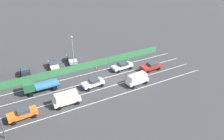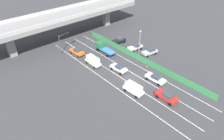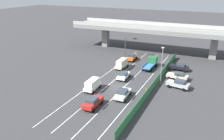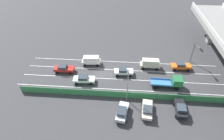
{
  "view_description": "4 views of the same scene",
  "coord_description": "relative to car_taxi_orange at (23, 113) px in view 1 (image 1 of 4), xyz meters",
  "views": [
    {
      "loc": [
        -33.65,
        18.42,
        23.6
      ],
      "look_at": [
        0.43,
        0.13,
        2.17
      ],
      "focal_mm": 36.31,
      "sensor_mm": 36.0,
      "label": 1
    },
    {
      "loc": [
        -27.87,
        -24.31,
        27.59
      ],
      "look_at": [
        -1.9,
        4.93,
        0.8
      ],
      "focal_mm": 32.61,
      "sensor_mm": 36.0,
      "label": 2
    },
    {
      "loc": [
        17.52,
        -39.35,
        19.23
      ],
      "look_at": [
        -2.84,
        4.47,
        1.65
      ],
      "focal_mm": 37.92,
      "sensor_mm": 36.0,
      "label": 3
    },
    {
      "loc": [
        33.25,
        4.5,
        27.7
      ],
      "look_at": [
        -0.4,
        1.88,
        0.87
      ],
      "focal_mm": 30.66,
      "sensor_mm": 36.0,
      "label": 4
    }
  ],
  "objects": [
    {
      "name": "parked_wagon_silver",
      "position": [
        14.58,
        -13.06,
        0.03
      ],
      "size": [
        4.6,
        2.52,
        1.75
      ],
      "color": "#B2B5B7",
      "rests_on": "ground"
    },
    {
      "name": "car_sedan_white",
      "position": [
        6.3,
        -21.54,
        -0.03
      ],
      "size": [
        2.26,
        4.7,
        1.63
      ],
      "color": "white",
      "rests_on": "ground"
    },
    {
      "name": "car_taxi_orange",
      "position": [
        0.0,
        0.0,
        0.0
      ],
      "size": [
        2.2,
        4.54,
        1.71
      ],
      "color": "orange",
      "rests_on": "ground"
    },
    {
      "name": "traffic_cone",
      "position": [
        9.19,
        -16.66,
        -0.63
      ],
      "size": [
        0.47,
        0.47,
        0.62
      ],
      "color": "orange",
      "rests_on": "ground"
    },
    {
      "name": "lane_line_mid_left",
      "position": [
        1.54,
        -13.41,
        -0.92
      ],
      "size": [
        0.14,
        44.51,
        0.01
      ],
      "primitive_type": "cube",
      "color": "silver",
      "rests_on": "ground"
    },
    {
      "name": "parked_sedan_dark",
      "position": [
        12.97,
        -2.63,
        0.0
      ],
      "size": [
        4.35,
        2.13,
        1.7
      ],
      "color": "black",
      "rests_on": "ground"
    },
    {
      "name": "car_van_cream",
      "position": [
        0.08,
        -7.05,
        0.36
      ],
      "size": [
        1.99,
        4.64,
        2.27
      ],
      "color": "beige",
      "rests_on": "ground"
    },
    {
      "name": "flatbed_truck_blue",
      "position": [
        6.29,
        -3.17,
        0.31
      ],
      "size": [
        2.45,
        6.33,
        2.35
      ],
      "color": "black",
      "rests_on": "ground"
    },
    {
      "name": "lane_line_left_edge",
      "position": [
        -1.72,
        -13.41,
        -0.92
      ],
      "size": [
        0.14,
        44.51,
        0.01
      ],
      "primitive_type": "cube",
      "color": "silver",
      "rests_on": "ground"
    },
    {
      "name": "ground_plane",
      "position": [
        3.17,
        -17.67,
        -0.92
      ],
      "size": [
        300.0,
        300.0,
        0.0
      ],
      "primitive_type": "plane",
      "color": "#38383A"
    },
    {
      "name": "parked_sedan_cream",
      "position": [
        13.65,
        -8.61,
        -0.06
      ],
      "size": [
        4.55,
        2.33,
        1.53
      ],
      "color": "beige",
      "rests_on": "ground"
    },
    {
      "name": "car_van_white",
      "position": [
        -0.2,
        -20.99,
        0.3
      ],
      "size": [
        2.19,
        4.48,
        2.15
      ],
      "color": "silver",
      "rests_on": "ground"
    },
    {
      "name": "green_fence",
      "position": [
        10.21,
        -13.41,
        -0.16
      ],
      "size": [
        0.1,
        40.61,
        1.53
      ],
      "color": "#338447",
      "rests_on": "ground"
    },
    {
      "name": "lane_line_right_edge",
      "position": [
        8.05,
        -13.41,
        -0.92
      ],
      "size": [
        0.14,
        44.51,
        0.01
      ],
      "primitive_type": "cube",
      "color": "silver",
      "rests_on": "ground"
    },
    {
      "name": "car_sedan_red",
      "position": [
        3.12,
        -26.78,
        0.01
      ],
      "size": [
        2.07,
        4.5,
        1.71
      ],
      "color": "red",
      "rests_on": "ground"
    },
    {
      "name": "street_lamp",
      "position": [
        10.87,
        -12.3,
        3.71
      ],
      "size": [
        0.6,
        0.36,
        7.7
      ],
      "color": "gray",
      "rests_on": "ground"
    },
    {
      "name": "car_hatchback_white",
      "position": [
        3.03,
        -13.21,
        -0.04
      ],
      "size": [
        2.28,
        4.31,
        1.61
      ],
      "color": "silver",
      "rests_on": "ground"
    },
    {
      "name": "lane_line_mid_right",
      "position": [
        4.79,
        -13.41,
        -0.92
      ],
      "size": [
        0.14,
        44.51,
        0.01
      ],
      "primitive_type": "cube",
      "color": "silver",
      "rests_on": "ground"
    }
  ]
}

